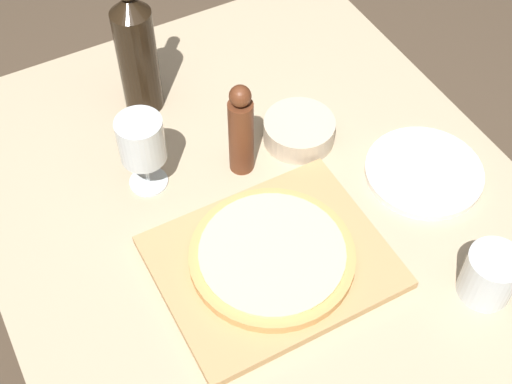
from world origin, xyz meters
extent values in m
cube|color=tan|center=(0.00, 0.00, 0.71)|extent=(0.96, 1.21, 0.03)
cylinder|color=brown|center=(-0.42, 0.55, 0.35)|extent=(0.06, 0.06, 0.70)
cylinder|color=brown|center=(0.42, 0.55, 0.35)|extent=(0.06, 0.06, 0.70)
cube|color=tan|center=(-0.04, -0.08, 0.74)|extent=(0.38, 0.31, 0.02)
cylinder|color=tan|center=(-0.04, -0.08, 0.76)|extent=(0.28, 0.28, 0.02)
cylinder|color=beige|center=(-0.04, -0.08, 0.77)|extent=(0.25, 0.25, 0.01)
cylinder|color=black|center=(-0.08, 0.38, 0.84)|extent=(0.08, 0.08, 0.23)
cone|color=black|center=(-0.08, 0.38, 0.97)|extent=(0.08, 0.08, 0.03)
cylinder|color=#5B2D19|center=(0.02, 0.14, 0.81)|extent=(0.05, 0.05, 0.16)
sphere|color=#5B2D19|center=(0.02, 0.14, 0.91)|extent=(0.04, 0.04, 0.04)
cylinder|color=silver|center=(-0.16, 0.19, 0.73)|extent=(0.07, 0.07, 0.00)
cylinder|color=silver|center=(-0.16, 0.19, 0.77)|extent=(0.01, 0.01, 0.07)
cylinder|color=silver|center=(-0.16, 0.19, 0.85)|extent=(0.08, 0.08, 0.09)
cylinder|color=beige|center=(0.15, 0.15, 0.75)|extent=(0.14, 0.14, 0.05)
cylinder|color=silver|center=(0.24, -0.29, 0.78)|extent=(0.09, 0.09, 0.09)
cylinder|color=silver|center=(0.31, -0.04, 0.74)|extent=(0.22, 0.22, 0.01)
camera|label=1|loc=(-0.38, -0.66, 1.76)|focal=50.00mm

